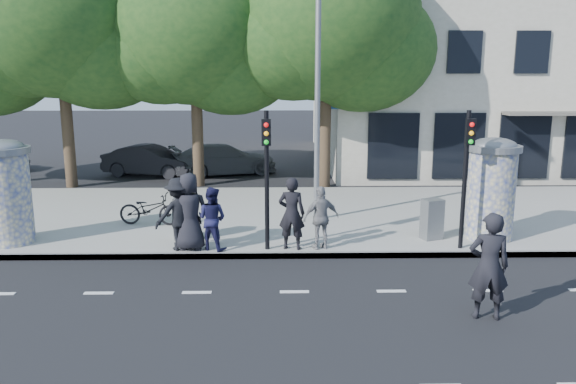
{
  "coord_description": "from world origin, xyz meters",
  "views": [
    {
      "loc": [
        -0.32,
        -9.44,
        4.39
      ],
      "look_at": [
        -0.1,
        3.5,
        1.66
      ],
      "focal_mm": 35.0,
      "sensor_mm": 36.0,
      "label": 1
    }
  ],
  "objects_px": {
    "ad_column_left": "(5,190)",
    "traffic_pole_far": "(466,166)",
    "traffic_pole_near": "(267,166)",
    "car_right": "(224,159)",
    "car_mid": "(150,161)",
    "ped_c": "(212,218)",
    "ped_a": "(190,212)",
    "ped_e": "(321,218)",
    "street_lamp": "(318,59)",
    "bicycle": "(149,209)",
    "man_road": "(489,266)",
    "ped_d": "(179,214)",
    "cabinet_left": "(185,218)",
    "cabinet_right": "(432,219)",
    "ad_column_right": "(491,186)",
    "ped_b": "(292,213)"
  },
  "relations": [
    {
      "from": "ad_column_left",
      "to": "traffic_pole_far",
      "type": "xyz_separation_m",
      "value": [
        11.4,
        -0.71,
        0.69
      ]
    },
    {
      "from": "traffic_pole_near",
      "to": "car_right",
      "type": "relative_size",
      "value": 0.73
    },
    {
      "from": "car_mid",
      "to": "ped_c",
      "type": "bearing_deg",
      "value": -145.73
    },
    {
      "from": "ad_column_left",
      "to": "ped_a",
      "type": "distance_m",
      "value": 4.78
    },
    {
      "from": "car_mid",
      "to": "ad_column_left",
      "type": "bearing_deg",
      "value": -172.54
    },
    {
      "from": "ped_a",
      "to": "ped_e",
      "type": "xyz_separation_m",
      "value": [
        3.21,
        -0.0,
        -0.17
      ]
    },
    {
      "from": "ad_column_left",
      "to": "street_lamp",
      "type": "height_order",
      "value": "street_lamp"
    },
    {
      "from": "bicycle",
      "to": "man_road",
      "type": "bearing_deg",
      "value": -122.39
    },
    {
      "from": "ped_e",
      "to": "ped_d",
      "type": "bearing_deg",
      "value": -18.01
    },
    {
      "from": "traffic_pole_far",
      "to": "ped_d",
      "type": "bearing_deg",
      "value": 179.4
    },
    {
      "from": "ped_c",
      "to": "car_mid",
      "type": "height_order",
      "value": "ped_c"
    },
    {
      "from": "traffic_pole_near",
      "to": "man_road",
      "type": "distance_m",
      "value": 5.63
    },
    {
      "from": "ped_c",
      "to": "car_mid",
      "type": "relative_size",
      "value": 0.38
    },
    {
      "from": "street_lamp",
      "to": "car_mid",
      "type": "bearing_deg",
      "value": 129.09
    },
    {
      "from": "cabinet_left",
      "to": "cabinet_right",
      "type": "relative_size",
      "value": 1.04
    },
    {
      "from": "ped_a",
      "to": "ped_d",
      "type": "xyz_separation_m",
      "value": [
        -0.27,
        0.02,
        -0.06
      ]
    },
    {
      "from": "bicycle",
      "to": "cabinet_right",
      "type": "xyz_separation_m",
      "value": [
        7.69,
        -1.54,
        0.07
      ]
    },
    {
      "from": "cabinet_left",
      "to": "cabinet_right",
      "type": "bearing_deg",
      "value": 4.32
    },
    {
      "from": "ped_a",
      "to": "cabinet_right",
      "type": "xyz_separation_m",
      "value": [
        6.17,
        0.79,
        -0.43
      ]
    },
    {
      "from": "ad_column_right",
      "to": "cabinet_left",
      "type": "height_order",
      "value": "ad_column_right"
    },
    {
      "from": "ped_b",
      "to": "cabinet_left",
      "type": "distance_m",
      "value": 2.91
    },
    {
      "from": "street_lamp",
      "to": "cabinet_left",
      "type": "bearing_deg",
      "value": -151.84
    },
    {
      "from": "car_right",
      "to": "ped_e",
      "type": "bearing_deg",
      "value": 177.03
    },
    {
      "from": "car_right",
      "to": "traffic_pole_near",
      "type": "bearing_deg",
      "value": 170.69
    },
    {
      "from": "ped_d",
      "to": "car_mid",
      "type": "height_order",
      "value": "ped_d"
    },
    {
      "from": "ped_d",
      "to": "car_right",
      "type": "xyz_separation_m",
      "value": [
        0.03,
        11.37,
        -0.37
      ]
    },
    {
      "from": "ad_column_right",
      "to": "cabinet_right",
      "type": "bearing_deg",
      "value": -177.56
    },
    {
      "from": "ad_column_left",
      "to": "cabinet_right",
      "type": "relative_size",
      "value": 2.5
    },
    {
      "from": "ad_column_right",
      "to": "ped_a",
      "type": "bearing_deg",
      "value": -173.69
    },
    {
      "from": "ad_column_left",
      "to": "ped_d",
      "type": "xyz_separation_m",
      "value": [
        4.44,
        -0.63,
        -0.49
      ]
    },
    {
      "from": "traffic_pole_far",
      "to": "ped_e",
      "type": "relative_size",
      "value": 2.17
    },
    {
      "from": "cabinet_left",
      "to": "ped_c",
      "type": "bearing_deg",
      "value": -42.37
    },
    {
      "from": "traffic_pole_far",
      "to": "street_lamp",
      "type": "xyz_separation_m",
      "value": [
        -3.4,
        2.84,
        2.56
      ]
    },
    {
      "from": "street_lamp",
      "to": "ped_b",
      "type": "xyz_separation_m",
      "value": [
        -0.8,
        -2.78,
        -3.74
      ]
    },
    {
      "from": "ped_b",
      "to": "ped_e",
      "type": "bearing_deg",
      "value": -170.38
    },
    {
      "from": "ped_b",
      "to": "cabinet_right",
      "type": "distance_m",
      "value": 3.78
    },
    {
      "from": "ped_e",
      "to": "car_mid",
      "type": "height_order",
      "value": "ped_e"
    },
    {
      "from": "ped_b",
      "to": "ped_c",
      "type": "distance_m",
      "value": 1.95
    },
    {
      "from": "ad_column_right",
      "to": "ad_column_left",
      "type": "bearing_deg",
      "value": -179.08
    },
    {
      "from": "traffic_pole_near",
      "to": "ped_e",
      "type": "xyz_separation_m",
      "value": [
        1.33,
        0.06,
        -1.3
      ]
    },
    {
      "from": "ped_b",
      "to": "car_mid",
      "type": "height_order",
      "value": "ped_b"
    },
    {
      "from": "street_lamp",
      "to": "ped_c",
      "type": "relative_size",
      "value": 5.12
    },
    {
      "from": "street_lamp",
      "to": "ped_b",
      "type": "distance_m",
      "value": 4.73
    },
    {
      "from": "traffic_pole_near",
      "to": "ped_e",
      "type": "relative_size",
      "value": 2.17
    },
    {
      "from": "traffic_pole_near",
      "to": "car_right",
      "type": "bearing_deg",
      "value": 100.51
    },
    {
      "from": "ped_a",
      "to": "ped_b",
      "type": "relative_size",
      "value": 1.06
    },
    {
      "from": "man_road",
      "to": "street_lamp",
      "type": "bearing_deg",
      "value": -60.32
    },
    {
      "from": "ad_column_left",
      "to": "traffic_pole_near",
      "type": "xyz_separation_m",
      "value": [
        6.6,
        -0.71,
        0.69
      ]
    },
    {
      "from": "ped_c",
      "to": "cabinet_right",
      "type": "xyz_separation_m",
      "value": [
        5.63,
        0.79,
        -0.25
      ]
    },
    {
      "from": "traffic_pole_far",
      "to": "cabinet_right",
      "type": "relative_size",
      "value": 3.21
    }
  ]
}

